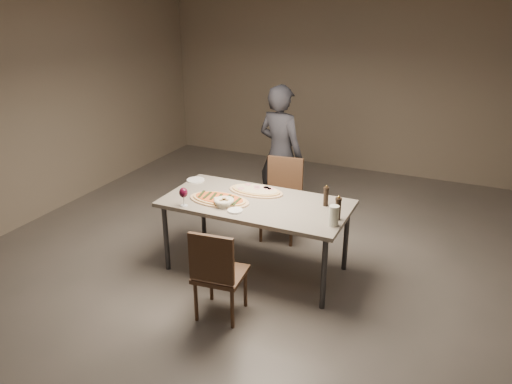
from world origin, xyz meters
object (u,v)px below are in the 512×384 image
at_px(ham_pizza, 256,191).
at_px(chair_far, 282,194).
at_px(carafe, 334,216).
at_px(zucchini_pizza, 219,199).
at_px(pepper_mill_left, 326,196).
at_px(dining_table, 256,207).
at_px(chair_near, 217,270).
at_px(bread_basket, 224,202).
at_px(diner, 280,154).

relative_size(ham_pizza, chair_far, 0.63).
relative_size(ham_pizza, carafe, 3.14).
bearing_deg(zucchini_pizza, pepper_mill_left, 41.42).
height_order(dining_table, ham_pizza, ham_pizza).
xyz_separation_m(pepper_mill_left, chair_far, (-0.70, 0.67, -0.34)).
xyz_separation_m(ham_pizza, pepper_mill_left, (0.75, -0.04, 0.08)).
xyz_separation_m(ham_pizza, chair_near, (0.15, -1.12, -0.29)).
bearing_deg(bread_basket, dining_table, 43.20).
height_order(bread_basket, pepper_mill_left, pepper_mill_left).
distance_m(ham_pizza, chair_near, 1.16).
distance_m(bread_basket, pepper_mill_left, 0.97).
bearing_deg(pepper_mill_left, dining_table, -164.01).
height_order(bread_basket, chair_far, chair_far).
relative_size(bread_basket, carafe, 1.06).
bearing_deg(dining_table, ham_pizza, 114.45).
relative_size(carafe, chair_near, 0.21).
bearing_deg(carafe, ham_pizza, 155.51).
bearing_deg(dining_table, chair_far, 93.74).
xyz_separation_m(dining_table, diner, (-0.26, 1.28, 0.14)).
height_order(zucchini_pizza, carafe, carafe).
bearing_deg(diner, zucchini_pizza, 102.74).
distance_m(pepper_mill_left, chair_near, 1.28).
xyz_separation_m(zucchini_pizza, bread_basket, (0.10, -0.09, 0.02)).
distance_m(bread_basket, carafe, 1.06).
bearing_deg(chair_near, dining_table, 86.55).
relative_size(carafe, chair_far, 0.20).
distance_m(pepper_mill_left, carafe, 0.43).
height_order(pepper_mill_left, carafe, pepper_mill_left).
height_order(carafe, diner, diner).
relative_size(dining_table, chair_near, 2.11).
distance_m(carafe, chair_near, 1.11).
distance_m(bread_basket, chair_near, 0.79).
distance_m(zucchini_pizza, ham_pizza, 0.42).
bearing_deg(bread_basket, zucchini_pizza, 138.22).
bearing_deg(diner, bread_basket, 106.70).
xyz_separation_m(carafe, chair_near, (-0.79, -0.69, -0.36)).
bearing_deg(chair_near, chair_far, 87.01).
bearing_deg(carafe, pepper_mill_left, 116.10).
bearing_deg(ham_pizza, chair_far, 95.00).
bearing_deg(carafe, chair_near, -138.71).
height_order(carafe, chair_near, carafe).
bearing_deg(carafe, chair_far, 130.18).
xyz_separation_m(ham_pizza, carafe, (0.93, -0.42, 0.08)).
bearing_deg(dining_table, diner, 101.45).
distance_m(dining_table, chair_far, 0.87).
distance_m(pepper_mill_left, diner, 1.42).
height_order(dining_table, chair_far, chair_far).
bearing_deg(bread_basket, ham_pizza, 73.67).
relative_size(carafe, diner, 0.11).
distance_m(zucchini_pizza, diner, 1.41).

